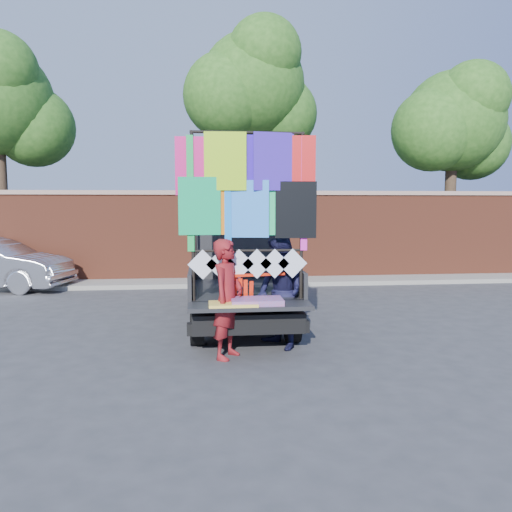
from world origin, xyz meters
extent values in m
plane|color=#38383A|center=(0.00, 0.00, 0.00)|extent=(90.00, 90.00, 0.00)
cube|color=brown|center=(0.00, 7.00, 1.25)|extent=(30.00, 0.35, 2.50)
cube|color=tan|center=(0.00, 7.00, 2.55)|extent=(30.00, 0.45, 0.12)
cube|color=gray|center=(0.00, 6.30, 0.06)|extent=(30.00, 1.20, 0.12)
cylinder|color=#38281C|center=(-6.50, 8.20, 2.45)|extent=(0.36, 0.36, 4.90)
sphere|color=#265819|center=(-5.60, 8.60, 4.55)|extent=(2.40, 2.40, 2.40)
cylinder|color=#38281C|center=(1.00, 8.20, 2.73)|extent=(0.36, 0.36, 5.46)
sphere|color=#265819|center=(1.00, 8.20, 5.85)|extent=(3.20, 3.20, 3.20)
sphere|color=#265819|center=(1.90, 8.60, 5.07)|extent=(2.40, 2.40, 2.40)
sphere|color=#265819|center=(0.20, 7.90, 5.46)|extent=(2.60, 2.60, 2.60)
sphere|color=#265819|center=(1.30, 7.60, 6.63)|extent=(2.20, 2.20, 2.20)
cylinder|color=#38281C|center=(7.50, 8.20, 2.27)|extent=(0.36, 0.36, 4.55)
sphere|color=#265819|center=(7.50, 8.20, 4.88)|extent=(3.20, 3.20, 3.20)
sphere|color=#265819|center=(8.40, 8.60, 4.23)|extent=(2.40, 2.40, 2.40)
sphere|color=#265819|center=(6.70, 7.90, 4.55)|extent=(2.60, 2.60, 2.60)
sphere|color=#265819|center=(7.80, 7.60, 5.52)|extent=(2.20, 2.20, 2.20)
cylinder|color=black|center=(-0.64, 3.00, 0.32)|extent=(0.22, 0.65, 0.65)
cylinder|color=black|center=(-0.64, 0.36, 0.32)|extent=(0.22, 0.65, 0.65)
cylinder|color=black|center=(0.89, 3.00, 0.32)|extent=(0.22, 0.65, 0.65)
cylinder|color=black|center=(0.89, 0.36, 0.32)|extent=(0.22, 0.65, 0.65)
cube|color=black|center=(0.12, 1.63, 0.49)|extent=(1.66, 4.11, 0.29)
cube|color=black|center=(0.12, 0.90, 0.76)|extent=(1.76, 2.25, 0.10)
cube|color=black|center=(-0.74, 0.90, 0.98)|extent=(0.06, 2.25, 0.44)
cube|color=black|center=(0.99, 0.90, 0.98)|extent=(0.06, 2.25, 0.44)
cube|color=black|center=(0.12, 2.00, 0.98)|extent=(1.76, 0.06, 0.44)
cube|color=black|center=(0.12, 2.95, 1.03)|extent=(1.76, 1.57, 1.22)
cube|color=#8C9EAD|center=(0.12, 2.51, 1.42)|extent=(1.57, 0.06, 0.54)
cube|color=#8C9EAD|center=(0.12, 3.69, 1.22)|extent=(1.57, 0.10, 0.69)
cube|color=black|center=(0.12, 4.03, 0.78)|extent=(1.71, 0.88, 0.54)
cube|color=black|center=(0.12, -0.47, 0.78)|extent=(1.76, 0.54, 0.06)
cube|color=black|center=(0.12, -0.25, 0.41)|extent=(1.81, 0.15, 0.18)
cylinder|color=black|center=(-0.68, -0.13, 2.04)|extent=(0.05, 0.05, 2.45)
cylinder|color=black|center=(-0.68, 1.93, 2.04)|extent=(0.05, 0.05, 2.45)
cylinder|color=black|center=(0.93, -0.13, 2.04)|extent=(0.05, 0.05, 2.45)
cylinder|color=black|center=(0.93, 1.93, 2.04)|extent=(0.05, 0.05, 2.45)
cylinder|color=black|center=(0.12, -0.13, 3.26)|extent=(1.66, 0.04, 0.04)
cylinder|color=black|center=(0.12, 1.93, 3.26)|extent=(1.66, 0.04, 0.04)
cylinder|color=black|center=(-0.68, 0.90, 3.26)|extent=(0.04, 2.11, 0.04)
cylinder|color=black|center=(0.93, 0.90, 3.26)|extent=(0.04, 2.11, 0.04)
cylinder|color=black|center=(0.12, -0.13, 1.55)|extent=(1.66, 0.04, 0.04)
cube|color=#DE1872|center=(-0.61, -0.15, 2.82)|extent=(0.61, 0.01, 0.83)
cube|color=#A1E117|center=(-0.24, -0.19, 2.82)|extent=(0.61, 0.01, 0.83)
cube|color=#3917D7|center=(0.12, -0.15, 2.82)|extent=(0.61, 0.01, 0.83)
cube|color=#4025B9|center=(0.49, -0.19, 2.82)|extent=(0.61, 0.01, 0.83)
cube|color=red|center=(0.86, -0.15, 2.82)|extent=(0.61, 0.01, 0.83)
cube|color=#0CAC62|center=(-0.61, -0.19, 2.18)|extent=(0.61, 0.01, 0.83)
cube|color=orange|center=(-0.24, -0.15, 2.18)|extent=(0.61, 0.01, 0.83)
cube|color=#3388F3|center=(0.12, -0.19, 2.18)|extent=(0.61, 0.01, 0.83)
cube|color=#25D379|center=(0.49, -0.15, 2.18)|extent=(0.61, 0.01, 0.83)
cube|color=black|center=(0.86, -0.19, 2.18)|extent=(0.61, 0.01, 0.83)
cube|color=green|center=(-0.71, -0.17, 2.38)|extent=(0.10, 0.01, 1.66)
cube|color=#F829C4|center=(0.96, -0.17, 2.38)|extent=(0.10, 0.01, 1.66)
cube|color=#1B82F4|center=(-0.17, -0.17, 2.38)|extent=(0.10, 0.01, 1.66)
cube|color=white|center=(-0.54, -0.16, 1.35)|extent=(0.44, 0.01, 0.44)
cube|color=white|center=(-0.28, -0.16, 1.35)|extent=(0.44, 0.01, 0.44)
cube|color=white|center=(-0.01, -0.16, 1.35)|extent=(0.44, 0.01, 0.44)
cube|color=white|center=(0.26, -0.16, 1.35)|extent=(0.44, 0.01, 0.44)
cube|color=white|center=(0.52, -0.16, 1.35)|extent=(0.44, 0.01, 0.44)
cube|color=white|center=(0.79, -0.16, 1.35)|extent=(0.44, 0.01, 0.44)
cube|color=#F0353B|center=(0.22, -0.47, 0.85)|extent=(0.73, 0.44, 0.08)
cube|color=#FFD750|center=(-0.12, -0.54, 0.83)|extent=(0.69, 0.39, 0.04)
imported|color=maroon|center=(-0.19, -0.34, 0.87)|extent=(0.67, 0.76, 1.74)
imported|color=#141433|center=(0.65, 0.07, 0.87)|extent=(0.97, 1.05, 1.74)
cube|color=red|center=(0.23, -0.14, 1.18)|extent=(0.93, 0.23, 0.04)
cube|color=red|center=(-0.07, -0.16, 0.89)|extent=(0.06, 0.02, 0.54)
cube|color=red|center=(0.01, -0.16, 0.87)|extent=(0.06, 0.02, 0.54)
cube|color=red|center=(0.09, -0.16, 0.85)|extent=(0.06, 0.02, 0.54)
cube|color=red|center=(0.17, -0.16, 0.83)|extent=(0.06, 0.02, 0.54)
camera|label=1|loc=(-0.52, -7.44, 2.24)|focal=35.00mm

